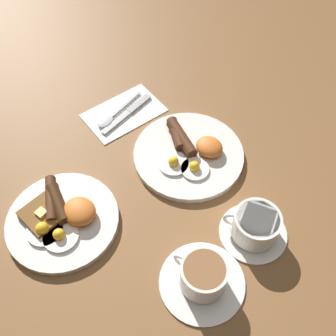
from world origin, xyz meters
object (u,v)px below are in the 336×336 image
at_px(breakfast_plate_near, 189,152).
at_px(spoon, 110,118).
at_px(teacup_near, 255,226).
at_px(knife, 129,111).
at_px(breakfast_plate_far, 62,218).
at_px(teacup_far, 203,277).

distance_m(breakfast_plate_near, spoon, 0.23).
relative_size(teacup_near, knife, 0.81).
xyz_separation_m(breakfast_plate_far, knife, (0.15, -0.31, -0.01)).
bearing_deg(breakfast_plate_near, knife, 2.78).
relative_size(breakfast_plate_near, teacup_near, 1.85).
relative_size(breakfast_plate_far, teacup_near, 1.68).
height_order(breakfast_plate_far, teacup_far, teacup_far).
bearing_deg(teacup_far, breakfast_plate_far, 21.12).
height_order(teacup_far, knife, teacup_far).
distance_m(teacup_near, teacup_far, 0.15).
height_order(teacup_near, spoon, teacup_near).
distance_m(teacup_near, spoon, 0.46).
xyz_separation_m(teacup_far, spoon, (0.46, -0.15, -0.02)).
distance_m(teacup_far, spoon, 0.48).
distance_m(breakfast_plate_near, breakfast_plate_far, 0.33).
xyz_separation_m(breakfast_plate_near, spoon, (0.22, 0.06, -0.00)).
bearing_deg(breakfast_plate_far, spoon, -58.30).
bearing_deg(breakfast_plate_far, teacup_far, -158.88).
bearing_deg(spoon, teacup_near, 82.25).
relative_size(breakfast_plate_near, breakfast_plate_far, 1.10).
relative_size(teacup_far, knife, 0.96).
bearing_deg(teacup_near, spoon, 1.16).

